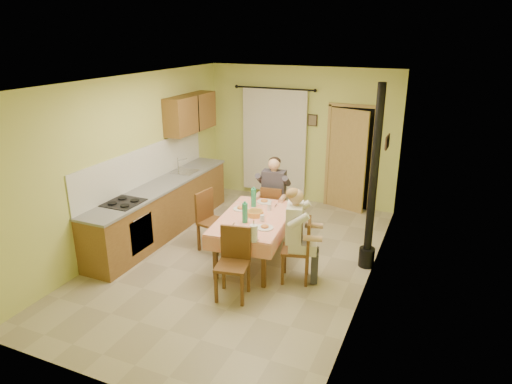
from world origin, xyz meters
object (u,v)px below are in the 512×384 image
at_px(stove_flue, 371,204).
at_px(dining_table, 254,239).
at_px(man_far, 273,188).
at_px(chair_left, 214,233).
at_px(chair_far, 273,219).
at_px(chair_near, 233,278).
at_px(man_right, 297,225).
at_px(chair_right, 296,262).

bearing_deg(stove_flue, dining_table, -161.64).
distance_m(man_far, stove_flue, 1.84).
relative_size(chair_left, man_far, 0.72).
xyz_separation_m(dining_table, chair_far, (-0.10, 1.05, -0.09)).
height_order(dining_table, chair_near, chair_near).
height_order(man_right, stove_flue, stove_flue).
height_order(chair_left, stove_flue, stove_flue).
height_order(dining_table, chair_right, chair_right).
bearing_deg(chair_far, chair_right, -62.43).
relative_size(chair_near, man_far, 0.70).
bearing_deg(chair_near, dining_table, -92.83).
relative_size(chair_far, stove_flue, 0.33).
distance_m(chair_left, man_far, 1.30).
distance_m(dining_table, chair_near, 1.06).
relative_size(chair_right, chair_left, 0.96).
bearing_deg(man_far, chair_right, -62.62).
distance_m(dining_table, chair_left, 0.81).
height_order(dining_table, man_far, man_far).
height_order(chair_left, man_right, man_right).
distance_m(chair_right, man_far, 1.72).
relative_size(chair_near, man_right, 0.70).
bearing_deg(man_right, man_far, 18.82).
bearing_deg(man_far, man_right, -63.07).
xyz_separation_m(chair_near, stove_flue, (1.52, 1.60, 0.73)).
distance_m(chair_right, stove_flue, 1.41).
bearing_deg(chair_near, chair_left, -62.27).
bearing_deg(man_right, chair_left, 60.96).
bearing_deg(stove_flue, chair_right, -136.40).
distance_m(dining_table, man_right, 0.97).
bearing_deg(stove_flue, man_right, -136.70).
relative_size(chair_right, stove_flue, 0.34).
distance_m(dining_table, stove_flue, 1.87).
height_order(man_far, man_right, same).
relative_size(chair_near, stove_flue, 0.35).
height_order(chair_far, man_far, man_far).
distance_m(chair_left, man_right, 1.73).
distance_m(chair_near, chair_left, 1.50).
bearing_deg(dining_table, chair_right, -25.20).
height_order(chair_near, chair_right, chair_near).
height_order(chair_far, man_right, man_right).
distance_m(chair_right, chair_left, 1.64).
bearing_deg(chair_right, man_right, 90.00).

